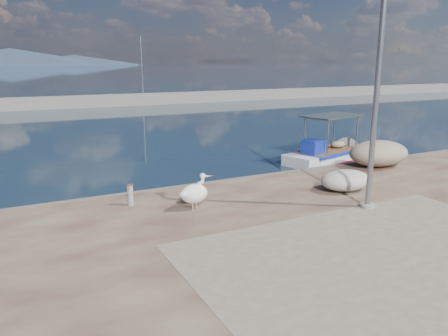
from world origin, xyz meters
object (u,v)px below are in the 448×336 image
lamp_post (376,97)px  boat_right (329,156)px  pelican (195,193)px  bollard_near (130,193)px

lamp_post → boat_right: bearing=57.2°
boat_right → pelican: boat_right is taller
boat_right → pelican: (-9.39, -5.13, 0.80)m
lamp_post → bollard_near: 7.74m
lamp_post → bollard_near: lamp_post is taller
boat_right → bollard_near: size_ratio=8.11×
pelican → lamp_post: (4.72, -2.14, 2.80)m
lamp_post → bollard_near: bearing=151.8°
pelican → lamp_post: 5.88m
bollard_near → pelican: bearing=-37.8°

